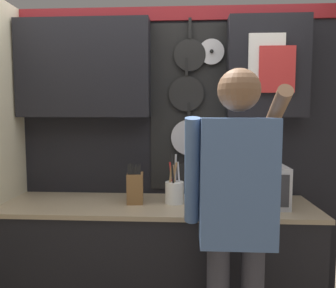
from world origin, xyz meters
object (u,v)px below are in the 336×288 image
object	(u,v)px
person	(236,207)
microwave	(246,185)
knife_block	(135,187)
utensil_crock	(174,191)

from	to	relation	value
person	microwave	bearing A→B (deg)	74.70
microwave	knife_block	bearing A→B (deg)	179.97
knife_block	utensil_crock	distance (m)	0.27
microwave	knife_block	xyz separation A→B (m)	(-0.77, 0.00, -0.03)
microwave	utensil_crock	size ratio (longest dim) A/B	1.47
microwave	person	world-z (taller)	person
utensil_crock	person	size ratio (longest dim) A/B	0.20
microwave	person	distance (m)	0.57
microwave	utensil_crock	world-z (taller)	utensil_crock
microwave	utensil_crock	xyz separation A→B (m)	(-0.49, 0.00, -0.05)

